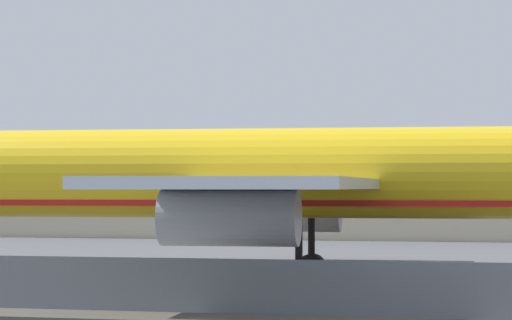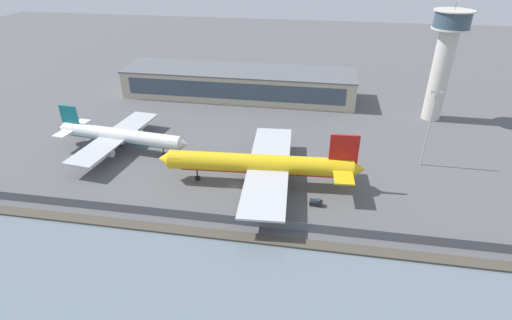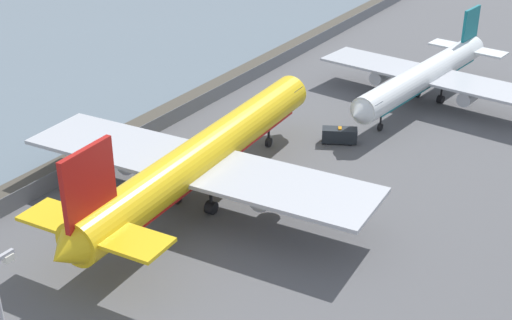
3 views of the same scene
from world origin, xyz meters
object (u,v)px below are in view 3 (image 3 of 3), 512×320
Objects in this scene: cargo_jet_yellow at (203,156)px; passenger_jet_white_teal at (426,75)px; ops_van at (339,135)px; baggage_tug at (79,228)px.

passenger_jet_white_teal is at bearing 165.40° from cargo_jet_yellow.
ops_van is (-24.51, 7.03, -4.75)m from cargo_jet_yellow.
baggage_tug is at bearing -20.26° from ops_van.
cargo_jet_yellow is at bearing 153.13° from baggage_tug.
ops_van reaches higher than baggage_tug.
ops_van is (21.98, -5.08, -3.72)m from passenger_jet_white_teal.
passenger_jet_white_teal reaches higher than baggage_tug.
baggage_tug is at bearing -17.72° from passenger_jet_white_teal.
cargo_jet_yellow is at bearing -15.99° from ops_van.
baggage_tug is 0.60× the size of ops_van.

